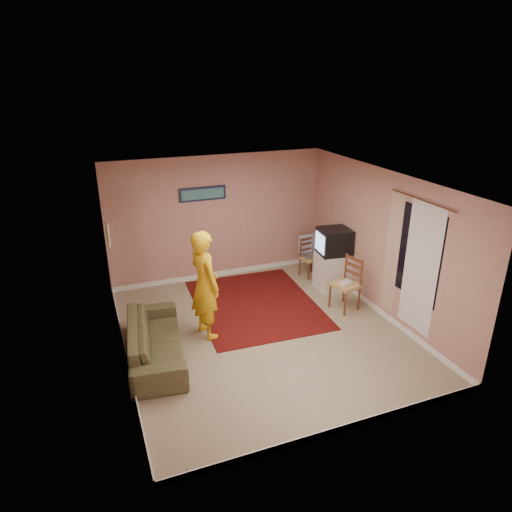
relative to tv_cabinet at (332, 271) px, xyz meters
name	(u,v)px	position (x,y,z in m)	size (l,w,h in m)	color
ground	(263,332)	(-1.95, -1.08, -0.38)	(5.00, 5.00, 0.00)	gray
wall_back	(218,218)	(-1.95, 1.42, 0.92)	(4.50, 0.02, 2.60)	tan
wall_front	(347,342)	(-1.95, -3.58, 0.92)	(4.50, 0.02, 2.60)	tan
wall_left	(117,284)	(-4.20, -1.08, 0.92)	(0.02, 5.00, 2.60)	tan
wall_right	(381,244)	(0.30, -1.08, 0.92)	(0.02, 5.00, 2.60)	tan
ceiling	(264,181)	(-1.95, -1.08, 2.22)	(4.50, 5.00, 0.02)	silver
baseboard_back	(219,273)	(-1.95, 1.41, -0.33)	(4.50, 0.02, 0.10)	white
baseboard_front	(339,429)	(-1.95, -3.57, -0.33)	(4.50, 0.02, 0.10)	white
baseboard_left	(127,357)	(-4.19, -1.08, -0.33)	(0.02, 5.00, 0.10)	white
baseboard_right	(374,307)	(0.29, -1.08, -0.33)	(0.02, 5.00, 0.10)	white
window	(416,253)	(0.29, -1.98, 1.07)	(0.01, 1.10, 1.50)	black
curtain_sheer	(420,269)	(0.28, -2.13, 0.87)	(0.01, 0.75, 2.10)	silver
curtain_floral	(392,253)	(0.26, -1.43, 0.87)	(0.01, 0.35, 2.10)	beige
curtain_rod	(422,200)	(0.25, -1.98, 1.94)	(0.02, 0.02, 1.40)	brown
picture_back	(203,194)	(-2.25, 1.38, 1.47)	(0.95, 0.04, 0.28)	#141A39
picture_left	(108,233)	(-4.17, 0.52, 1.17)	(0.04, 0.38, 0.42)	beige
area_rug	(255,304)	(-1.70, -0.10, -0.37)	(2.18, 2.73, 0.01)	#320509
tv_cabinet	(332,271)	(0.00, 0.00, 0.00)	(0.60, 0.54, 0.76)	silver
crt_tv	(334,241)	(-0.01, 0.00, 0.64)	(0.65, 0.60, 0.51)	black
chair_a	(311,254)	(-0.13, 0.69, 0.13)	(0.44, 0.43, 0.46)	tan
dvd_player	(311,256)	(-0.13, 0.69, 0.08)	(0.33, 0.24, 0.06)	#AFAFB4
blue_throw	(307,244)	(-0.13, 0.88, 0.30)	(0.38, 0.05, 0.40)	#829AD6
chair_b	(346,279)	(-0.22, -0.85, 0.23)	(0.53, 0.54, 0.54)	tan
game_console	(346,283)	(-0.22, -0.85, 0.15)	(0.21, 0.15, 0.04)	silver
sofa	(155,340)	(-3.75, -1.15, -0.08)	(2.02, 0.79, 0.59)	brown
person	(205,285)	(-2.84, -0.79, 0.54)	(0.67, 0.44, 1.84)	yellow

